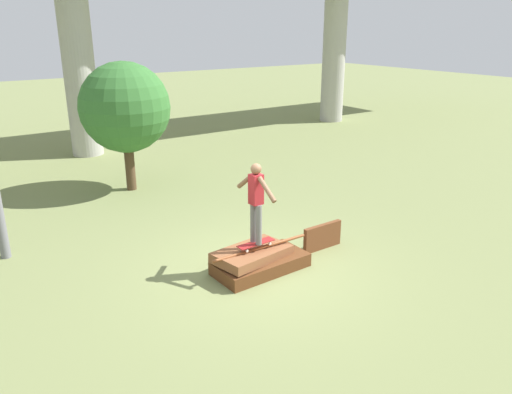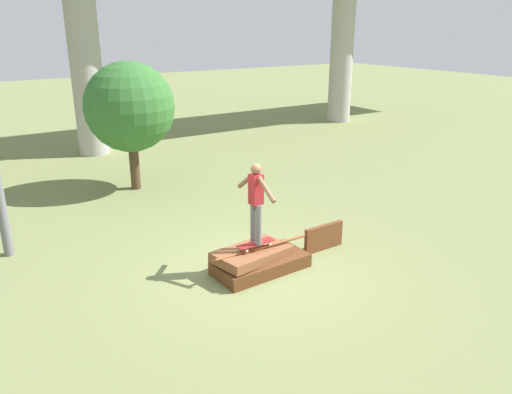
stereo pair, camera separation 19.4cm
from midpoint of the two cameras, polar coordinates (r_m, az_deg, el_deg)
The scene contains 6 objects.
ground_plane at distance 9.93m, azimuth 1.10°, elevation -8.36°, with size 80.00×80.00×0.00m, color olive.
scrap_pile at distance 9.83m, azimuth 0.77°, elevation -7.25°, with size 2.14×1.13×0.51m.
scrap_plank_loose at distance 10.79m, azimuth 8.25°, elevation -4.57°, with size 0.99×0.12×0.56m.
skateboard at distance 9.65m, azimuth 0.58°, elevation -5.33°, with size 0.79×0.24×0.09m.
skater at distance 9.30m, azimuth 0.60°, elevation -0.14°, with size 0.23×1.16×1.58m.
tree_behind_left at distance 14.55m, azimuth -13.86°, elevation 9.92°, with size 2.51×2.51×3.65m.
Camera 2 is at (-4.88, -7.32, 4.59)m, focal length 35.00 mm.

